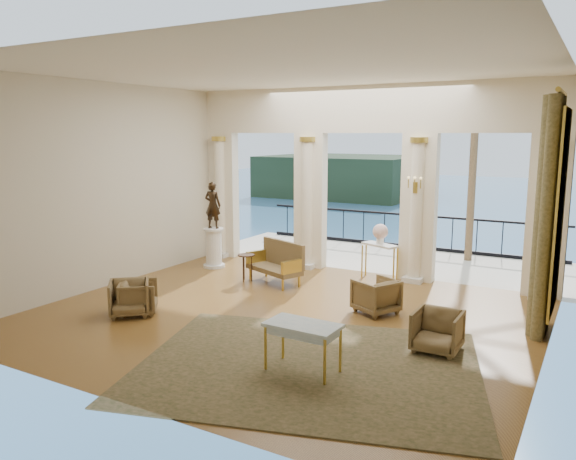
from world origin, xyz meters
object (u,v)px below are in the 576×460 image
Objects in this scene: armchair_c at (376,294)px; pedestal at (214,248)px; game_table at (303,329)px; armchair_a at (129,296)px; armchair_b at (437,329)px; console_table at (380,250)px; statue at (213,205)px; armchair_d at (138,296)px; settee at (278,262)px; side_table at (246,258)px.

pedestal is (-4.95, 1.47, 0.12)m from armchair_c.
armchair_a is at bearing 172.55° from game_table.
armchair_c is at bearing -11.42° from armchair_a.
pedestal is at bearing 156.49° from armchair_b.
pedestal is 1.07× the size of console_table.
statue is (-6.49, 2.83, 1.24)m from armchair_b.
armchair_a is 1.06× the size of armchair_d.
armchair_b is at bearing -36.10° from console_table.
settee is 1.45× the size of game_table.
armchair_d is 0.59× the size of statue.
armchair_b is at bearing -7.17° from settee.
settee reaches higher than console_table.
armchair_a is 3.64m from settee.
console_table is at bearing -70.78° from armchair_d.
pedestal is (-5.01, 4.54, -0.16)m from game_table.
pedestal is (-0.97, 3.90, 0.12)m from armchair_a.
armchair_c is 2.95m from settee.
statue is at bearing 139.37° from game_table.
armchair_b is at bearing 148.10° from statue.
armchair_a reaches higher than armchair_b.
settee is 1.54× the size of pedestal.
pedestal reaches higher than armchair_b.
pedestal is 4.23m from console_table.
console_table is (-0.85, 2.47, 0.33)m from armchair_c.
armchair_c reaches higher than armchair_d.
armchair_d is 5.66m from console_table.
armchair_c is (3.99, 2.44, -0.00)m from armchair_a.
settee is at bearing 159.44° from statue.
armchair_b is 7.19m from statue.
console_table is at bearing 121.95° from armchair_b.
armchair_a is 4.67m from armchair_c.
settee is 0.74m from side_table.
armchair_a is 1.01× the size of armchair_c.
armchair_b is 7.08m from pedestal.
game_table is (2.83, -4.07, 0.18)m from settee.
statue is 4.32m from console_table.
side_table is at bearing -26.40° from pedestal.
game_table is (3.97, -0.80, 0.30)m from armchair_d.
settee is (1.14, 3.27, 0.12)m from armchair_d.
armchair_b is at bearing 75.91° from armchair_c.
armchair_a is 4.20m from statue.
game_table is 6.83m from statue.
armchair_b is 0.72× the size of pedestal.
game_table reaches higher than side_table.
console_table is at bearing -174.54° from statue.
armchair_a is 0.78× the size of console_table.
armchair_d is at bearing 97.18° from statue.
armchair_a is at bearing -88.01° from settee.
side_table is (0.46, 3.00, 0.19)m from armchair_d.
armchair_b is 0.77× the size of console_table.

